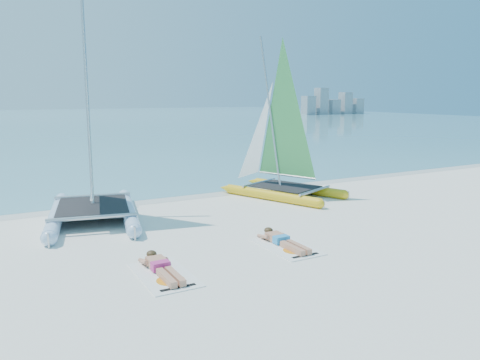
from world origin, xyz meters
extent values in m
plane|color=silver|center=(0.00, 0.00, 0.00)|extent=(140.00, 140.00, 0.00)
cube|color=#79B9CA|center=(0.00, 63.00, 0.01)|extent=(140.00, 115.00, 0.01)
cube|color=silver|center=(0.00, 5.50, 0.00)|extent=(140.00, 1.40, 0.01)
cube|color=#9CA3AB|center=(48.00, 62.00, 1.75)|extent=(2.00, 2.00, 3.50)
cube|color=#9CA3AB|center=(51.00, 62.00, 2.50)|extent=(2.00, 2.00, 5.00)
cube|color=#9CA3AB|center=(54.00, 62.00, 1.40)|extent=(2.00, 2.00, 2.80)
cube|color=#9CA3AB|center=(57.00, 62.00, 2.10)|extent=(2.00, 2.00, 4.20)
cube|color=#9CA3AB|center=(60.00, 62.00, 1.50)|extent=(2.00, 2.00, 3.00)
cylinder|color=silver|center=(-4.27, 3.89, 0.20)|extent=(1.29, 4.46, 0.40)
cone|color=silver|center=(-3.77, 6.31, 0.20)|extent=(0.48, 0.64, 0.38)
cylinder|color=silver|center=(-2.32, 3.49, 0.20)|extent=(1.29, 4.46, 0.40)
cone|color=silver|center=(-1.82, 5.90, 0.20)|extent=(0.48, 0.64, 0.38)
cube|color=black|center=(-3.29, 3.69, 0.43)|extent=(2.38, 2.80, 0.03)
cylinder|color=#B1B4B8|center=(-3.13, 4.48, 3.50)|extent=(0.33, 1.17, 6.16)
cylinder|color=yellow|center=(2.61, 3.38, 0.17)|extent=(1.76, 3.66, 0.34)
cone|color=yellow|center=(1.81, 5.33, 0.17)|extent=(0.48, 0.57, 0.32)
cylinder|color=yellow|center=(4.19, 4.02, 0.17)|extent=(1.76, 3.66, 0.34)
cone|color=yellow|center=(3.39, 5.97, 0.17)|extent=(0.48, 0.57, 0.32)
cube|color=black|center=(3.40, 3.70, 0.36)|extent=(2.32, 2.57, 0.03)
cylinder|color=#B1B4B8|center=(3.14, 4.33, 2.99)|extent=(0.46, 0.96, 5.27)
cube|color=silver|center=(-2.93, -1.38, 0.01)|extent=(1.00, 1.85, 0.02)
cube|color=tan|center=(-2.93, -0.95, 0.12)|extent=(0.36, 0.55, 0.17)
cube|color=#C52E7C|center=(-2.93, -1.15, 0.12)|extent=(0.37, 0.22, 0.17)
cube|color=tan|center=(-2.93, -1.75, 0.09)|extent=(0.31, 0.85, 0.13)
sphere|color=tan|center=(-2.93, -0.58, 0.16)|extent=(0.21, 0.21, 0.21)
ellipsoid|color=#3A2915|center=(-2.93, -0.57, 0.20)|extent=(0.22, 0.24, 0.15)
cube|color=silver|center=(0.23, -1.07, 0.01)|extent=(1.00, 1.85, 0.02)
cube|color=tan|center=(0.23, -0.64, 0.12)|extent=(0.36, 0.55, 0.17)
cube|color=#2791D4|center=(0.23, -0.84, 0.12)|extent=(0.37, 0.22, 0.17)
cube|color=tan|center=(0.23, -1.44, 0.09)|extent=(0.31, 0.85, 0.13)
sphere|color=tan|center=(0.23, -0.27, 0.16)|extent=(0.21, 0.21, 0.21)
ellipsoid|color=#3A2915|center=(0.23, -0.26, 0.20)|extent=(0.22, 0.24, 0.15)
camera|label=1|loc=(-5.85, -9.91, 3.56)|focal=35.00mm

